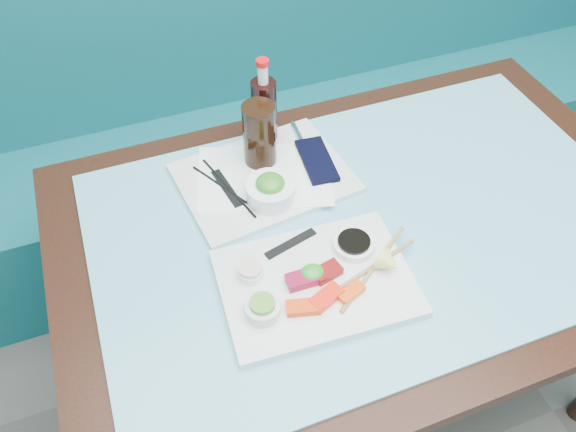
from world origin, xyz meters
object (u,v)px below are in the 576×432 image
object	(u,v)px
booth_bench	(258,129)
dining_table	(366,246)
seaweed_bowl	(270,191)
serving_tray	(264,178)
cola_bottle_body	(264,113)
cola_glass	(259,135)
blue_napkin	(281,271)
sashimi_plate	(316,283)

from	to	relation	value
booth_bench	dining_table	xyz separation A→B (m)	(0.00, -0.84, 0.29)
seaweed_bowl	serving_tray	bearing A→B (deg)	82.41
seaweed_bowl	cola_bottle_body	bearing A→B (deg)	74.15
seaweed_bowl	cola_glass	world-z (taller)	cola_glass
serving_tray	cola_glass	bearing A→B (deg)	72.86
dining_table	blue_napkin	size ratio (longest dim) A/B	10.09
cola_glass	blue_napkin	xyz separation A→B (m)	(-0.06, -0.32, -0.09)
seaweed_bowl	cola_bottle_body	size ratio (longest dim) A/B	0.63
booth_bench	cola_glass	bearing A→B (deg)	-106.38
cola_bottle_body	serving_tray	bearing A→B (deg)	-110.20
dining_table	sashimi_plate	size ratio (longest dim) A/B	3.66
blue_napkin	booth_bench	bearing A→B (deg)	75.38
seaweed_bowl	blue_napkin	distance (m)	0.20
booth_bench	dining_table	distance (m)	0.89
seaweed_bowl	blue_napkin	world-z (taller)	seaweed_bowl
booth_bench	dining_table	bearing A→B (deg)	-90.00
serving_tray	dining_table	bearing A→B (deg)	-55.36
dining_table	cola_bottle_body	size ratio (longest dim) A/B	7.91
dining_table	blue_napkin	bearing A→B (deg)	-165.05
booth_bench	seaweed_bowl	xyz separation A→B (m)	(-0.19, -0.71, 0.42)
serving_tray	sashimi_plate	bearing A→B (deg)	-97.06
dining_table	cola_glass	world-z (taller)	cola_glass
sashimi_plate	booth_bench	bearing A→B (deg)	82.95
blue_napkin	cola_glass	bearing A→B (deg)	78.62
cola_bottle_body	booth_bench	bearing A→B (deg)	75.33
sashimi_plate	serving_tray	bearing A→B (deg)	93.44
booth_bench	seaweed_bowl	size ratio (longest dim) A/B	26.74
booth_bench	blue_napkin	bearing A→B (deg)	-104.62
booth_bench	serving_tray	bearing A→B (deg)	-105.87
dining_table	seaweed_bowl	bearing A→B (deg)	145.85
dining_table	seaweed_bowl	size ratio (longest dim) A/B	12.48
sashimi_plate	seaweed_bowl	bearing A→B (deg)	95.66
sashimi_plate	blue_napkin	xyz separation A→B (m)	(-0.05, 0.06, -0.01)
seaweed_bowl	dining_table	bearing A→B (deg)	-34.15
blue_napkin	cola_bottle_body	bearing A→B (deg)	75.44
cola_glass	booth_bench	bearing A→B (deg)	73.62
blue_napkin	dining_table	bearing A→B (deg)	14.95
seaweed_bowl	booth_bench	bearing A→B (deg)	74.98
sashimi_plate	seaweed_bowl	world-z (taller)	seaweed_bowl
sashimi_plate	seaweed_bowl	distance (m)	0.25
dining_table	cola_glass	bearing A→B (deg)	123.34
sashimi_plate	serving_tray	distance (m)	0.33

